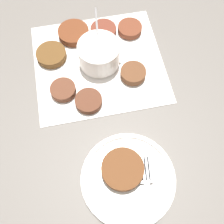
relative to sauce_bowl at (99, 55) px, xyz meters
The scene contains 13 objects.
ground_plane 0.04m from the sauce_bowl, 156.34° to the right, with size 4.00×4.00×0.00m, color #605B56.
napkin 0.03m from the sauce_bowl, 143.31° to the right, with size 0.33×0.31×0.00m.
sauce_bowl is the anchor object (origin of this frame).
fritter_0 0.09m from the sauce_bowl, 75.33° to the left, with size 0.07×0.07×0.02m.
fritter_1 0.09m from the sauce_bowl, 36.07° to the right, with size 0.06×0.06×0.02m.
fritter_2 0.12m from the sauce_bowl, 110.93° to the right, with size 0.06×0.06×0.02m.
fritter_3 0.13m from the sauce_bowl, 42.41° to the left, with size 0.06×0.06×0.02m.
fritter_4 0.11m from the sauce_bowl, 120.35° to the left, with size 0.08×0.08×0.02m.
fritter_5 0.13m from the sauce_bowl, 163.70° to the left, with size 0.08×0.08×0.02m.
fritter_6 0.12m from the sauce_bowl, 143.77° to the right, with size 0.06×0.06×0.02m.
serving_plate 0.30m from the sauce_bowl, 87.06° to the right, with size 0.20×0.20×0.02m.
fritter_on_plate 0.28m from the sauce_bowl, 88.79° to the right, with size 0.09×0.09×0.02m.
fork 0.32m from the sauce_bowl, 81.22° to the right, with size 0.04×0.16×0.00m.
Camera 1 is at (-0.02, -0.39, 0.56)m, focal length 42.00 mm.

